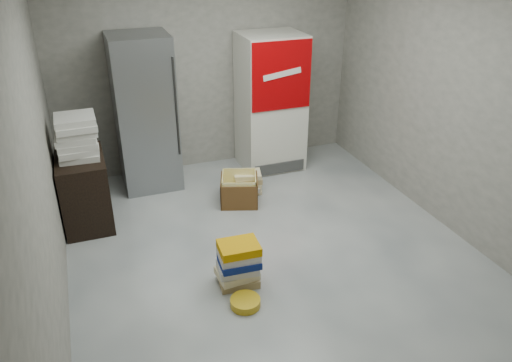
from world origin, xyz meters
The scene contains 10 objects.
ground centered at (0.00, 0.00, 0.00)m, with size 5.00×5.00×0.00m, color beige.
room_shell centered at (0.00, 0.00, 1.80)m, with size 4.04×5.04×2.82m.
steel_fridge centered at (-0.90, 2.13, 0.95)m, with size 0.70×0.72×1.90m.
coke_cooler centered at (0.75, 2.12, 0.90)m, with size 0.80×0.73×1.80m.
wood_shelf centered at (-1.73, 1.40, 0.40)m, with size 0.50×0.80×0.80m, color black.
supply_box_stack centered at (-1.72, 1.40, 1.03)m, with size 0.45×0.43×0.45m.
phonebook_stack_main centered at (-0.49, -0.23, 0.22)m, with size 0.39×0.34×0.45m.
phonebook_stack_side centered at (0.19, 1.46, 0.13)m, with size 0.41×0.35×0.27m.
cardboard_box centered at (0.01, 1.25, 0.15)m, with size 0.56×0.56×0.36m.
bucket_lid centered at (-0.54, -0.54, 0.04)m, with size 0.27×0.27×0.07m, color gold.
Camera 1 is at (-1.63, -3.79, 2.98)m, focal length 35.00 mm.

